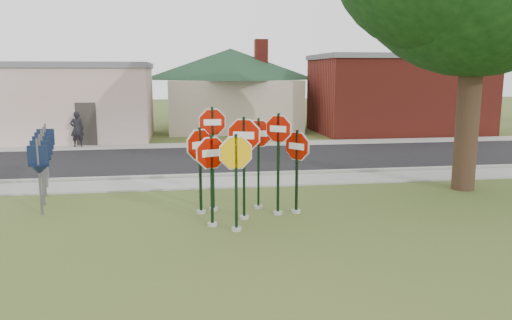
{
  "coord_description": "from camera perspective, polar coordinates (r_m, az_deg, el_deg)",
  "views": [
    {
      "loc": [
        -1.37,
        -10.83,
        3.67
      ],
      "look_at": [
        0.6,
        2.0,
        1.39
      ],
      "focal_mm": 35.0,
      "sensor_mm": 36.0,
      "label": 1
    }
  ],
  "objects": [
    {
      "name": "sidewalk_far",
      "position": [
        25.43,
        -5.54,
        1.7
      ],
      "size": [
        60.0,
        1.6,
        0.06
      ],
      "primitive_type": "cube",
      "color": "gray",
      "rests_on": "ground"
    },
    {
      "name": "stop_sign_back_right",
      "position": [
        13.39,
        0.28,
        1.03
      ],
      "size": [
        1.0,
        0.24,
        2.58
      ],
      "color": "#99968F",
      "rests_on": "ground"
    },
    {
      "name": "stop_sign_center",
      "position": [
        12.39,
        -1.39,
        0.89
      ],
      "size": [
        1.09,
        0.38,
        2.71
      ],
      "color": "#99968F",
      "rests_on": "ground"
    },
    {
      "name": "curb",
      "position": [
        17.76,
        -4.11,
        -1.75
      ],
      "size": [
        60.0,
        0.2,
        0.14
      ],
      "primitive_type": "cube",
      "color": "gray",
      "rests_on": "ground"
    },
    {
      "name": "stop_sign_back_left",
      "position": [
        13.19,
        -4.98,
        1.76
      ],
      "size": [
        0.99,
        0.24,
        2.88
      ],
      "color": "#99968F",
      "rests_on": "ground"
    },
    {
      "name": "pedestrian",
      "position": [
        26.06,
        -19.79,
        3.34
      ],
      "size": [
        0.71,
        0.54,
        1.73
      ],
      "primitive_type": "imported",
      "rotation": [
        0.0,
        0.0,
        3.36
      ],
      "color": "black",
      "rests_on": "sidewalk_far"
    },
    {
      "name": "stop_sign_yellow",
      "position": [
        11.49,
        -2.3,
        -1.11
      ],
      "size": [
        1.08,
        0.24,
        2.4
      ],
      "color": "#99968F",
      "rests_on": "ground"
    },
    {
      "name": "building_house",
      "position": [
        33.01,
        -2.89,
        9.92
      ],
      "size": [
        11.6,
        11.6,
        6.2
      ],
      "color": "#B7A891",
      "rests_on": "ground"
    },
    {
      "name": "stop_sign_far_right",
      "position": [
        13.03,
        4.69,
        -0.09
      ],
      "size": [
        0.68,
        0.81,
        2.31
      ],
      "color": "#99968F",
      "rests_on": "ground"
    },
    {
      "name": "sidewalk_near",
      "position": [
        16.79,
        -3.83,
        -2.57
      ],
      "size": [
        60.0,
        1.6,
        0.06
      ],
      "primitive_type": "cube",
      "color": "gray",
      "rests_on": "ground"
    },
    {
      "name": "stop_sign_right",
      "position": [
        12.81,
        2.57,
        1.1
      ],
      "size": [
        0.8,
        0.6,
        2.75
      ],
      "color": "#99968F",
      "rests_on": "ground"
    },
    {
      "name": "building_stucco",
      "position": [
        29.86,
        -23.65,
        6.22
      ],
      "size": [
        12.2,
        6.2,
        4.2
      ],
      "color": "beige",
      "rests_on": "ground"
    },
    {
      "name": "route_sign_row",
      "position": [
        16.04,
        -23.16,
        0.39
      ],
      "size": [
        1.43,
        4.63,
        2.0
      ],
      "color": "#59595E",
      "rests_on": "ground"
    },
    {
      "name": "building_brick",
      "position": [
        32.26,
        15.91,
        7.35
      ],
      "size": [
        10.2,
        6.2,
        4.75
      ],
      "color": "maroon",
      "rests_on": "ground"
    },
    {
      "name": "bg_tree_right",
      "position": [
        43.66,
        24.18,
        11.63
      ],
      "size": [
        5.6,
        5.6,
        8.4
      ],
      "color": "#302215",
      "rests_on": "ground"
    },
    {
      "name": "stop_sign_left",
      "position": [
        11.9,
        -5.1,
        -0.96
      ],
      "size": [
        1.01,
        0.4,
        2.33
      ],
      "color": "#99968F",
      "rests_on": "ground"
    },
    {
      "name": "ground",
      "position": [
        11.52,
        -1.45,
        -8.61
      ],
      "size": [
        120.0,
        120.0,
        0.0
      ],
      "primitive_type": "plane",
      "color": "#3D551F",
      "rests_on": "ground"
    },
    {
      "name": "stop_sign_far_left",
      "position": [
        13.01,
        -6.41,
        0.19
      ],
      "size": [
        0.93,
        0.67,
        2.4
      ],
      "color": "#99968F",
      "rests_on": "ground"
    },
    {
      "name": "road",
      "position": [
        21.19,
        -4.88,
        0.02
      ],
      "size": [
        60.0,
        7.0,
        0.04
      ],
      "primitive_type": "cube",
      "color": "black",
      "rests_on": "ground"
    }
  ]
}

